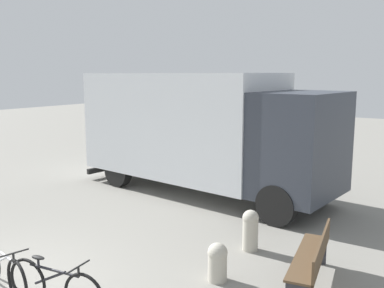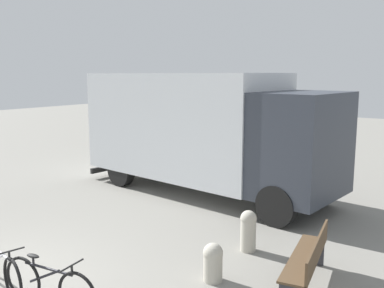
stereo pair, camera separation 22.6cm
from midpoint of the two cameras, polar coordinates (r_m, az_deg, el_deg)
The scene contains 6 objects.
delivery_truck at distance 11.51m, azimuth 0.63°, elevation 2.16°, with size 7.45×3.07×3.23m.
park_bench at distance 6.90m, azimuth 14.94°, elevation -14.42°, with size 0.72×1.91×0.81m.
bicycle_middle at distance 7.22m, azimuth -24.69°, elevation -14.89°, with size 1.64×0.51×0.75m.
bicycle_far at distance 6.43m, azimuth -18.86°, elevation -17.60°, with size 1.66×0.44×0.75m.
bollard_near_bench at distance 6.93m, azimuth 2.45°, elevation -15.29°, with size 0.32×0.32×0.62m.
bollard_far_bench at distance 8.04m, azimuth 6.98°, elevation -11.12°, with size 0.30×0.30×0.77m.
Camera 1 is at (5.74, -3.18, 3.22)m, focal length 40.00 mm.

